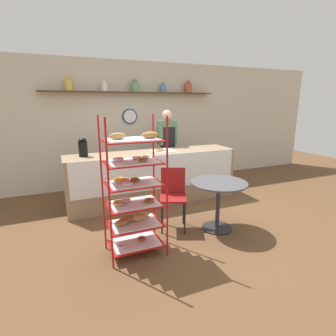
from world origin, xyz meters
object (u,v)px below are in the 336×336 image
at_px(coffee_carafe, 83,148).
at_px(cafe_chair, 173,191).
at_px(pastry_rack, 133,193).
at_px(cafe_table, 218,193).
at_px(donut_tray_counter, 162,150).
at_px(person_worker, 167,147).

bearing_deg(coffee_carafe, cafe_chair, -45.90).
bearing_deg(pastry_rack, cafe_table, 5.61).
relative_size(pastry_rack, cafe_table, 2.09).
xyz_separation_m(pastry_rack, coffee_carafe, (-0.39, 1.62, 0.33)).
bearing_deg(donut_tray_counter, cafe_chair, -103.42).
xyz_separation_m(person_worker, cafe_table, (-0.03, -1.98, -0.38)).
height_order(person_worker, cafe_table, person_worker).
height_order(person_worker, coffee_carafe, person_worker).
relative_size(person_worker, cafe_table, 2.08).
distance_m(person_worker, donut_tray_counter, 0.64).
relative_size(coffee_carafe, donut_tray_counter, 0.78).
distance_m(pastry_rack, donut_tray_counter, 1.85).
bearing_deg(cafe_chair, person_worker, 93.11).
xyz_separation_m(pastry_rack, cafe_table, (1.30, 0.13, -0.22)).
xyz_separation_m(pastry_rack, cafe_chair, (0.73, 0.46, -0.22)).
distance_m(cafe_table, coffee_carafe, 2.32).
height_order(cafe_chair, coffee_carafe, coffee_carafe).
bearing_deg(pastry_rack, donut_tray_counter, 57.49).
height_order(cafe_table, donut_tray_counter, donut_tray_counter).
xyz_separation_m(coffee_carafe, donut_tray_counter, (1.38, -0.06, -0.13)).
distance_m(person_worker, cafe_table, 2.01).
bearing_deg(cafe_table, person_worker, 89.24).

